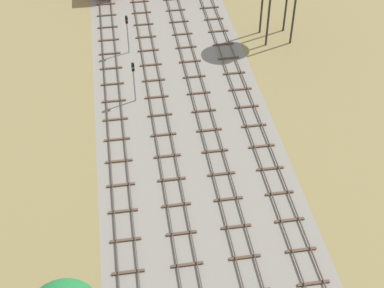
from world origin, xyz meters
TOP-DOWN VIEW (x-y plane):
  - ground_plane at (0.00, 56.00)m, footprint 480.00×480.00m
  - ballast_bed at (0.00, 56.00)m, footprint 17.05×176.00m
  - track_far_left at (-6.52, 57.00)m, footprint 2.40×126.00m
  - track_left at (-2.17, 57.00)m, footprint 2.40×126.00m
  - track_centre_left at (2.17, 57.00)m, footprint 2.40×126.00m
  - track_centre at (6.52, 57.00)m, footprint 2.40×126.00m
  - signal_post_nearest at (-4.35, 49.25)m, footprint 0.28×0.47m
  - signal_post_near at (-4.35, 58.47)m, footprint 0.28×0.47m

SIDE VIEW (x-z plane):
  - ground_plane at x=0.00m, z-range 0.00..0.00m
  - ballast_bed at x=0.00m, z-range 0.00..0.01m
  - track_far_left at x=-6.52m, z-range -0.01..0.28m
  - track_left at x=-2.17m, z-range -0.01..0.28m
  - track_centre_left at x=2.17m, z-range -0.01..0.28m
  - track_centre at x=6.52m, z-range -0.01..0.28m
  - signal_post_nearest at x=-4.35m, z-range 0.67..5.30m
  - signal_post_near at x=-4.35m, z-range 0.67..5.38m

